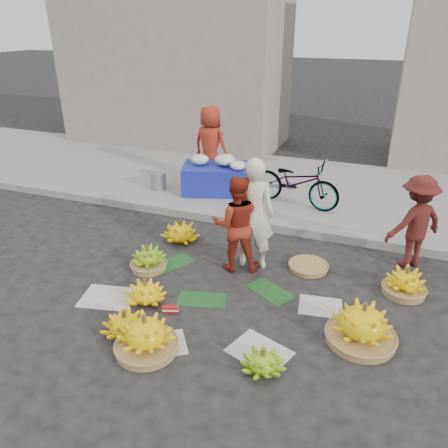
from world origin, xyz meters
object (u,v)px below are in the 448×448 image
(vendor_cream, at_px, (253,214))
(bicycle, at_px, (296,182))
(banana_bunch_0, at_px, (146,292))
(flower_table, at_px, (217,177))
(banana_bunch_4, at_px, (362,324))

(vendor_cream, height_order, bicycle, vendor_cream)
(banana_bunch_0, relative_size, flower_table, 0.37)
(banana_bunch_4, bearing_deg, bicycle, 113.80)
(flower_table, relative_size, bicycle, 0.88)
(banana_bunch_0, bearing_deg, bicycle, 72.45)
(banana_bunch_0, height_order, bicycle, bicycle)
(banana_bunch_0, height_order, banana_bunch_4, banana_bunch_4)
(banana_bunch_4, relative_size, flower_table, 0.54)
(banana_bunch_4, distance_m, vendor_cream, 2.16)
(banana_bunch_4, height_order, bicycle, bicycle)
(bicycle, bearing_deg, banana_bunch_4, -144.56)
(bicycle, bearing_deg, vendor_cream, -172.03)
(banana_bunch_4, height_order, flower_table, flower_table)
(banana_bunch_0, relative_size, vendor_cream, 0.34)
(banana_bunch_0, distance_m, bicycle, 3.89)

